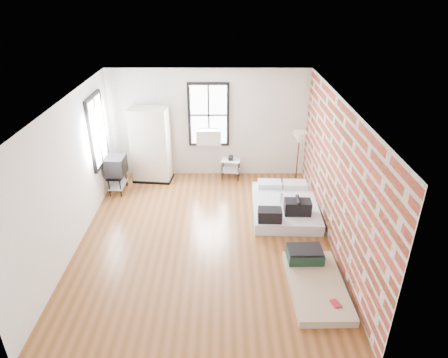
{
  "coord_description": "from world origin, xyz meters",
  "views": [
    {
      "loc": [
        0.38,
        -6.66,
        4.74
      ],
      "look_at": [
        0.38,
        0.3,
        1.2
      ],
      "focal_mm": 32.0,
      "sensor_mm": 36.0,
      "label": 1
    }
  ],
  "objects_px": {
    "side_table": "(231,164)",
    "floor_lamp": "(299,141)",
    "mattress_bare": "(314,278)",
    "tv_stand": "(116,167)",
    "wardrobe": "(151,145)",
    "mattress_main": "(285,206)"
  },
  "relations": [
    {
      "from": "side_table",
      "to": "floor_lamp",
      "type": "distance_m",
      "value": 1.92
    },
    {
      "from": "mattress_bare",
      "to": "tv_stand",
      "type": "bearing_deg",
      "value": 140.36
    },
    {
      "from": "wardrobe",
      "to": "side_table",
      "type": "distance_m",
      "value": 2.09
    },
    {
      "from": "floor_lamp",
      "to": "tv_stand",
      "type": "height_order",
      "value": "floor_lamp"
    },
    {
      "from": "wardrobe",
      "to": "tv_stand",
      "type": "distance_m",
      "value": 1.04
    },
    {
      "from": "wardrobe",
      "to": "mattress_main",
      "type": "bearing_deg",
      "value": -21.15
    },
    {
      "from": "wardrobe",
      "to": "tv_stand",
      "type": "relative_size",
      "value": 2.1
    },
    {
      "from": "mattress_bare",
      "to": "tv_stand",
      "type": "xyz_separation_m",
      "value": [
        -4.14,
        3.33,
        0.54
      ]
    },
    {
      "from": "wardrobe",
      "to": "floor_lamp",
      "type": "xyz_separation_m",
      "value": [
        3.61,
        -0.56,
        0.34
      ]
    },
    {
      "from": "side_table",
      "to": "tv_stand",
      "type": "distance_m",
      "value": 2.87
    },
    {
      "from": "mattress_main",
      "to": "side_table",
      "type": "relative_size",
      "value": 3.13
    },
    {
      "from": "wardrobe",
      "to": "floor_lamp",
      "type": "relative_size",
      "value": 1.26
    },
    {
      "from": "wardrobe",
      "to": "tv_stand",
      "type": "height_order",
      "value": "wardrobe"
    },
    {
      "from": "mattress_bare",
      "to": "side_table",
      "type": "height_order",
      "value": "side_table"
    },
    {
      "from": "wardrobe",
      "to": "floor_lamp",
      "type": "distance_m",
      "value": 3.67
    },
    {
      "from": "floor_lamp",
      "to": "tv_stand",
      "type": "xyz_separation_m",
      "value": [
        -4.36,
        -0.07,
        -0.64
      ]
    },
    {
      "from": "side_table",
      "to": "tv_stand",
      "type": "bearing_deg",
      "value": -165.68
    },
    {
      "from": "tv_stand",
      "to": "floor_lamp",
      "type": "bearing_deg",
      "value": 3.04
    },
    {
      "from": "side_table",
      "to": "tv_stand",
      "type": "xyz_separation_m",
      "value": [
        -2.77,
        -0.71,
        0.23
      ]
    },
    {
      "from": "mattress_bare",
      "to": "floor_lamp",
      "type": "xyz_separation_m",
      "value": [
        0.22,
        3.4,
        1.18
      ]
    },
    {
      "from": "side_table",
      "to": "floor_lamp",
      "type": "bearing_deg",
      "value": -21.74
    },
    {
      "from": "side_table",
      "to": "floor_lamp",
      "type": "relative_size",
      "value": 0.41
    }
  ]
}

